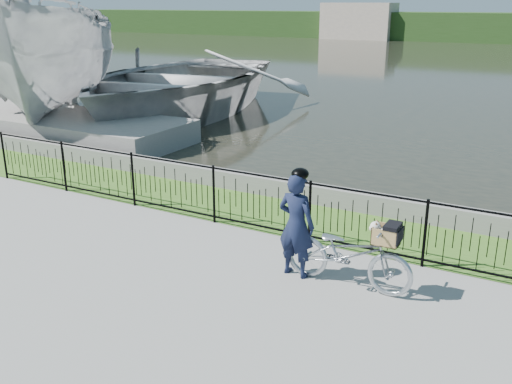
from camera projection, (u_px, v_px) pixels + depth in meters
The scene contains 11 objects.
ground at pixel (212, 265), 9.29m from camera, with size 120.00×120.00×0.00m, color gray.
grass_strip at pixel (283, 215), 11.44m from camera, with size 60.00×2.00×0.01m, color #406A21.
water at pixel (494, 69), 36.64m from camera, with size 120.00×120.00×0.00m, color black.
quay_wall at pixel (304, 192), 12.21m from camera, with size 60.00×0.30×0.40m, color gray.
fence at pixel (260, 203), 10.43m from camera, with size 14.00×0.06×1.15m, color black, non-canonical shape.
far_building_left at pixel (359, 21), 65.03m from camera, with size 8.00×4.00×4.00m, color #AE9D8C.
dock at pixel (46, 124), 18.35m from camera, with size 10.00×3.00×0.70m, color gray.
bicycle_rig at pixel (349, 253), 8.45m from camera, with size 1.98×0.69×1.13m.
cyclist at pixel (296, 223), 8.69m from camera, with size 0.64×0.45×1.73m.
boat_near at pixel (53, 58), 19.52m from camera, with size 10.09×11.34×6.09m.
boat_far at pixel (175, 81), 21.43m from camera, with size 10.27×13.08×2.46m.
Camera 1 is at (4.72, -7.03, 4.07)m, focal length 40.00 mm.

